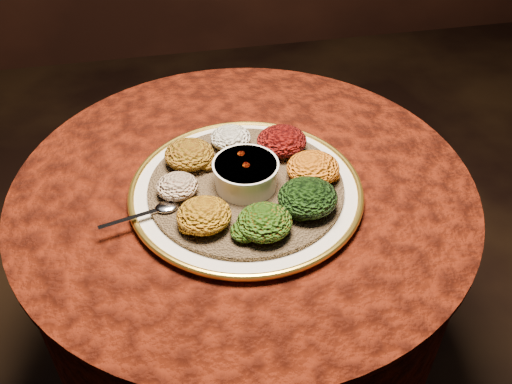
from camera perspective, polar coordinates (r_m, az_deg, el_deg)
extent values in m
plane|color=black|center=(1.75, -0.91, -17.70)|extent=(4.00, 4.00, 0.00)
cylinder|color=black|center=(1.73, -0.91, -17.36)|extent=(0.44, 0.44, 0.04)
cylinder|color=black|center=(1.47, -1.05, -10.86)|extent=(0.12, 0.12, 0.68)
cylinder|color=black|center=(1.20, -1.26, -0.31)|extent=(0.80, 0.80, 0.04)
cylinder|color=#451005|center=(1.30, -1.16, -5.07)|extent=(0.93, 0.93, 0.34)
cylinder|color=#451005|center=(1.19, -1.28, 0.66)|extent=(0.96, 0.96, 0.01)
cylinder|color=silver|center=(1.15, -1.00, -0.01)|extent=(0.51, 0.51, 0.02)
torus|color=gold|center=(1.14, -1.01, 0.26)|extent=(0.47, 0.47, 0.01)
cylinder|color=olive|center=(1.14, -1.01, 0.52)|extent=(0.43, 0.43, 0.01)
cylinder|color=white|center=(1.12, -1.03, 1.77)|extent=(0.12, 0.12, 0.05)
cylinder|color=white|center=(1.10, -1.05, 2.74)|extent=(0.13, 0.13, 0.01)
cylinder|color=#671F05|center=(1.11, -1.04, 2.42)|extent=(0.10, 0.10, 0.01)
ellipsoid|color=silver|center=(1.09, -8.94, -1.49)|extent=(0.04, 0.03, 0.01)
cube|color=silver|center=(1.08, -12.44, -2.58)|extent=(0.12, 0.04, 0.00)
ellipsoid|color=white|center=(1.22, -2.57, 5.44)|extent=(0.09, 0.08, 0.04)
ellipsoid|color=black|center=(1.21, 2.59, 5.12)|extent=(0.11, 0.10, 0.05)
ellipsoid|color=#BB770F|center=(1.14, 5.72, 2.38)|extent=(0.11, 0.10, 0.05)
ellipsoid|color=black|center=(1.07, 5.19, -0.55)|extent=(0.11, 0.11, 0.05)
ellipsoid|color=#9E3E0A|center=(1.02, 0.85, -3.03)|extent=(0.10, 0.10, 0.05)
ellipsoid|color=#AE750F|center=(1.04, -5.22, -2.33)|extent=(0.10, 0.10, 0.05)
ellipsoid|color=maroon|center=(1.11, -7.89, 0.58)|extent=(0.08, 0.08, 0.04)
ellipsoid|color=#835E0F|center=(1.18, -6.69, 3.76)|extent=(0.10, 0.10, 0.05)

